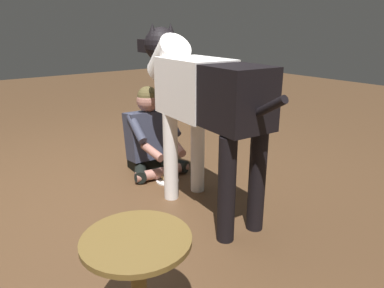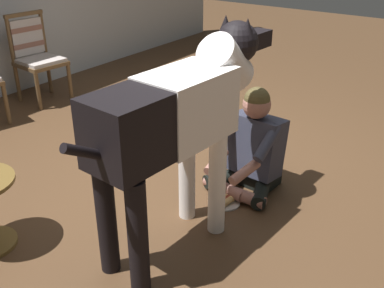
{
  "view_description": "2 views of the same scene",
  "coord_description": "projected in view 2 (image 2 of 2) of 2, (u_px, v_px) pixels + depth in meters",
  "views": [
    {
      "loc": [
        -2.72,
        1.0,
        1.34
      ],
      "look_at": [
        -0.61,
        -0.6,
        0.46
      ],
      "focal_mm": 33.11,
      "sensor_mm": 36.0,
      "label": 1
    },
    {
      "loc": [
        -2.72,
        -2.05,
        1.91
      ],
      "look_at": [
        -0.44,
        -0.44,
        0.53
      ],
      "focal_mm": 42.8,
      "sensor_mm": 36.0,
      "label": 2
    }
  ],
  "objects": [
    {
      "name": "large_dog",
      "position": [
        179.0,
        116.0,
        2.66
      ],
      "size": [
        1.71,
        0.43,
        1.36
      ],
      "color": "white",
      "rests_on": "ground"
    },
    {
      "name": "person_sitting_on_floor",
      "position": [
        252.0,
        149.0,
        3.48
      ],
      "size": [
        0.65,
        0.58,
        0.82
      ],
      "color": "black",
      "rests_on": "ground"
    },
    {
      "name": "dining_chair_right_of_pair",
      "position": [
        35.0,
        53.0,
        5.15
      ],
      "size": [
        0.5,
        0.5,
        0.98
      ],
      "color": "brown",
      "rests_on": "ground"
    },
    {
      "name": "hot_dog_on_plate",
      "position": [
        226.0,
        201.0,
        3.39
      ],
      "size": [
        0.21,
        0.21,
        0.06
      ],
      "color": "silver",
      "rests_on": "ground"
    },
    {
      "name": "ground_plane",
      "position": [
        180.0,
        168.0,
        3.89
      ],
      "size": [
        15.38,
        15.38,
        0.0
      ],
      "primitive_type": "plane",
      "color": "#4E3420"
    }
  ]
}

